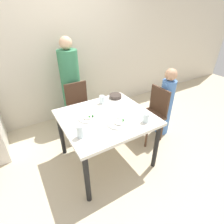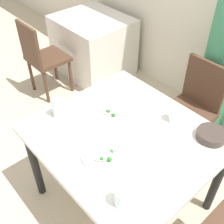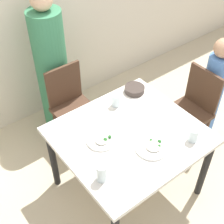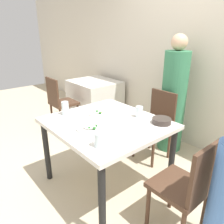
# 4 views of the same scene
# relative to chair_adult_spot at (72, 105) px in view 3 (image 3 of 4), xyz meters

# --- Properties ---
(ground_plane) EXTENTS (10.00, 10.00, 0.00)m
(ground_plane) POSITION_rel_chair_adult_spot_xyz_m (0.04, -0.85, -0.49)
(ground_plane) COLOR beige
(dining_table) EXTENTS (1.12, 1.03, 0.75)m
(dining_table) POSITION_rel_chair_adult_spot_xyz_m (0.04, -0.85, 0.18)
(dining_table) COLOR silver
(dining_table) RESTS_ON ground_plane
(chair_adult_spot) EXTENTS (0.40, 0.40, 0.89)m
(chair_adult_spot) POSITION_rel_chair_adult_spot_xyz_m (0.00, 0.00, 0.00)
(chair_adult_spot) COLOR #4C3323
(chair_adult_spot) RESTS_ON ground_plane
(chair_child_spot) EXTENTS (0.40, 0.40, 0.89)m
(chair_child_spot) POSITION_rel_chair_adult_spot_xyz_m (0.93, -0.78, 0.00)
(chair_child_spot) COLOR #4C3323
(chair_child_spot) RESTS_ON ground_plane
(person_adult) EXTENTS (0.33, 0.33, 1.57)m
(person_adult) POSITION_rel_chair_adult_spot_xyz_m (0.00, 0.34, 0.24)
(person_adult) COLOR #387F56
(person_adult) RESTS_ON ground_plane
(person_child) EXTENTS (0.22, 0.22, 1.16)m
(person_child) POSITION_rel_chair_adult_spot_xyz_m (1.22, -0.78, 0.07)
(person_child) COLOR #5184D1
(person_child) RESTS_ON ground_plane
(bowl_curry) EXTENTS (0.19, 0.19, 0.05)m
(bowl_curry) POSITION_rel_chair_adult_spot_xyz_m (0.42, -0.47, 0.29)
(bowl_curry) COLOR #3D332D
(bowl_curry) RESTS_ON dining_table
(plate_rice_adult) EXTENTS (0.26, 0.26, 0.05)m
(plate_rice_adult) POSITION_rel_chair_adult_spot_xyz_m (0.07, -1.08, 0.28)
(plate_rice_adult) COLOR white
(plate_rice_adult) RESTS_ON dining_table
(plate_rice_child) EXTENTS (0.24, 0.24, 0.05)m
(plate_rice_child) POSITION_rel_chair_adult_spot_xyz_m (-0.19, -0.78, 0.28)
(plate_rice_child) COLOR white
(plate_rice_child) RESTS_ON dining_table
(glass_water_tall) EXTENTS (0.08, 0.08, 0.11)m
(glass_water_tall) POSITION_rel_chair_adult_spot_xyz_m (0.16, -0.51, 0.32)
(glass_water_tall) COLOR silver
(glass_water_tall) RESTS_ON dining_table
(glass_water_short) EXTENTS (0.07, 0.07, 0.14)m
(glass_water_short) POSITION_rel_chair_adult_spot_xyz_m (-0.40, -1.07, 0.34)
(glass_water_short) COLOR silver
(glass_water_short) RESTS_ON dining_table
(glass_water_center) EXTENTS (0.08, 0.08, 0.12)m
(glass_water_center) POSITION_rel_chair_adult_spot_xyz_m (0.38, -1.21, 0.32)
(glass_water_center) COLOR silver
(glass_water_center) RESTS_ON dining_table
(napkin_folded) EXTENTS (0.14, 0.14, 0.01)m
(napkin_folded) POSITION_rel_chair_adult_spot_xyz_m (0.07, -0.80, 0.27)
(napkin_folded) COLOR white
(napkin_folded) RESTS_ON dining_table
(fork_steel) EXTENTS (0.18, 0.06, 0.01)m
(fork_steel) POSITION_rel_chair_adult_spot_xyz_m (-0.05, -0.47, 0.27)
(fork_steel) COLOR silver
(fork_steel) RESTS_ON dining_table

